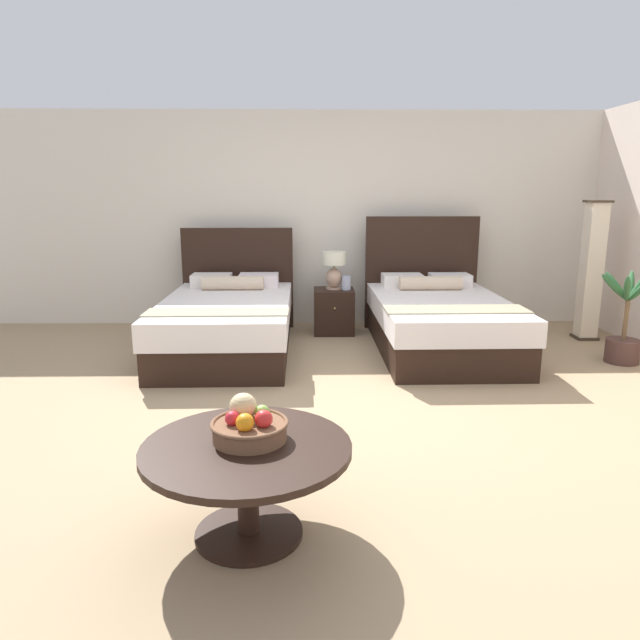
# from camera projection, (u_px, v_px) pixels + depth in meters

# --- Properties ---
(ground_plane) EXTENTS (10.11, 9.29, 0.02)m
(ground_plane) POSITION_uv_depth(u_px,v_px,m) (342.00, 403.00, 4.52)
(ground_plane) COLOR #9E8462
(wall_back) EXTENTS (10.11, 0.12, 2.52)m
(wall_back) POSITION_uv_depth(u_px,v_px,m) (329.00, 220.00, 7.02)
(wall_back) COLOR silver
(wall_back) RESTS_ON ground
(bed_near_window) EXTENTS (1.29, 2.24, 1.18)m
(bed_near_window) POSITION_uv_depth(u_px,v_px,m) (228.00, 321.00, 5.90)
(bed_near_window) COLOR black
(bed_near_window) RESTS_ON ground
(bed_near_corner) EXTENTS (1.32, 2.17, 1.31)m
(bed_near_corner) POSITION_uv_depth(u_px,v_px,m) (439.00, 319.00, 5.95)
(bed_near_corner) COLOR black
(bed_near_corner) RESTS_ON ground
(nightstand) EXTENTS (0.45, 0.44, 0.51)m
(nightstand) POSITION_uv_depth(u_px,v_px,m) (334.00, 311.00, 6.64)
(nightstand) COLOR black
(nightstand) RESTS_ON ground
(table_lamp) EXTENTS (0.27, 0.27, 0.42)m
(table_lamp) POSITION_uv_depth(u_px,v_px,m) (334.00, 267.00, 6.55)
(table_lamp) COLOR tan
(table_lamp) RESTS_ON nightstand
(vase) EXTENTS (0.10, 0.10, 0.16)m
(vase) POSITION_uv_depth(u_px,v_px,m) (346.00, 283.00, 6.53)
(vase) COLOR #ADB4CC
(vase) RESTS_ON nightstand
(coffee_table) EXTENTS (0.97, 0.97, 0.46)m
(coffee_table) POSITION_uv_depth(u_px,v_px,m) (247.00, 465.00, 2.69)
(coffee_table) COLOR black
(coffee_table) RESTS_ON ground
(fruit_bowl) EXTENTS (0.37, 0.37, 0.20)m
(fruit_bowl) POSITION_uv_depth(u_px,v_px,m) (249.00, 425.00, 2.71)
(fruit_bowl) COLOR brown
(fruit_bowl) RESTS_ON coffee_table
(floor_lamp_corner) EXTENTS (0.23, 0.23, 1.50)m
(floor_lamp_corner) POSITION_uv_depth(u_px,v_px,m) (591.00, 271.00, 6.28)
(floor_lamp_corner) COLOR #362B1E
(floor_lamp_corner) RESTS_ON ground
(potted_palm) EXTENTS (0.56, 0.56, 0.92)m
(potted_palm) POSITION_uv_depth(u_px,v_px,m) (624.00, 333.00, 5.48)
(potted_palm) COLOR #492F29
(potted_palm) RESTS_ON ground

